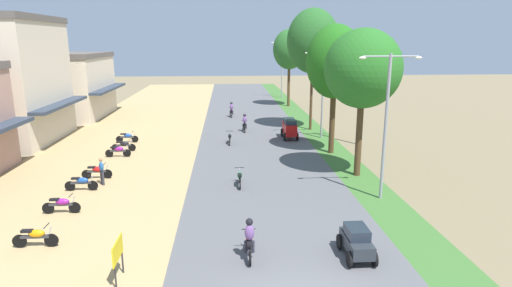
% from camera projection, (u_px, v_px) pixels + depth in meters
% --- Properties ---
extents(shophouse_mid, '(8.61, 9.65, 10.10)m').
position_uv_depth(shophouse_mid, '(4.00, 81.00, 33.61)').
color(shophouse_mid, beige).
rests_on(shophouse_mid, ground).
extents(shophouse_far, '(10.13, 10.46, 6.90)m').
position_uv_depth(shophouse_far, '(61.00, 85.00, 45.29)').
color(shophouse_far, beige).
rests_on(shophouse_far, ground).
extents(parked_motorbike_nearest, '(1.80, 0.54, 0.94)m').
position_uv_depth(parked_motorbike_nearest, '(36.00, 236.00, 16.83)').
color(parked_motorbike_nearest, black).
rests_on(parked_motorbike_nearest, dirt_shoulder).
extents(parked_motorbike_second, '(1.80, 0.54, 0.94)m').
position_uv_depth(parked_motorbike_second, '(62.00, 204.00, 20.14)').
color(parked_motorbike_second, black).
rests_on(parked_motorbike_second, dirt_shoulder).
extents(parked_motorbike_third, '(1.80, 0.54, 0.94)m').
position_uv_depth(parked_motorbike_third, '(82.00, 182.00, 23.21)').
color(parked_motorbike_third, black).
rests_on(parked_motorbike_third, dirt_shoulder).
extents(parked_motorbike_fourth, '(1.80, 0.54, 0.94)m').
position_uv_depth(parked_motorbike_fourth, '(97.00, 171.00, 25.25)').
color(parked_motorbike_fourth, black).
rests_on(parked_motorbike_fourth, dirt_shoulder).
extents(parked_motorbike_fifth, '(1.80, 0.54, 0.94)m').
position_uv_depth(parked_motorbike_fifth, '(118.00, 150.00, 29.95)').
color(parked_motorbike_fifth, black).
rests_on(parked_motorbike_fifth, dirt_shoulder).
extents(parked_motorbike_sixth, '(1.80, 0.54, 0.94)m').
position_uv_depth(parked_motorbike_sixth, '(124.00, 145.00, 31.51)').
color(parked_motorbike_sixth, black).
rests_on(parked_motorbike_sixth, dirt_shoulder).
extents(parked_motorbike_seventh, '(1.80, 0.54, 0.94)m').
position_uv_depth(parked_motorbike_seventh, '(127.00, 137.00, 34.22)').
color(parked_motorbike_seventh, black).
rests_on(parked_motorbike_seventh, dirt_shoulder).
extents(street_signboard, '(0.06, 1.30, 1.50)m').
position_uv_depth(street_signboard, '(118.00, 253.00, 14.36)').
color(street_signboard, '#262628').
rests_on(street_signboard, dirt_shoulder).
extents(pedestrian_on_shoulder, '(0.42, 0.43, 1.62)m').
position_uv_depth(pedestrian_on_shoulder, '(102.00, 170.00, 24.06)').
color(pedestrian_on_shoulder, '#33333D').
rests_on(pedestrian_on_shoulder, dirt_shoulder).
extents(median_tree_nearest, '(4.51, 4.51, 8.83)m').
position_uv_depth(median_tree_nearest, '(363.00, 69.00, 24.48)').
color(median_tree_nearest, '#4C351E').
rests_on(median_tree_nearest, median_strip).
extents(median_tree_second, '(4.05, 4.05, 9.27)m').
position_uv_depth(median_tree_second, '(335.00, 62.00, 29.68)').
color(median_tree_second, '#4C351E').
rests_on(median_tree_second, median_strip).
extents(median_tree_third, '(4.66, 4.66, 10.92)m').
position_uv_depth(median_tree_third, '(313.00, 41.00, 37.47)').
color(median_tree_third, '#4C351E').
rests_on(median_tree_third, median_strip).
extents(median_tree_fourth, '(4.03, 4.03, 9.50)m').
position_uv_depth(median_tree_fourth, '(289.00, 50.00, 51.80)').
color(median_tree_fourth, '#4C351E').
rests_on(median_tree_fourth, median_strip).
extents(streetlamp_near, '(3.16, 0.20, 7.50)m').
position_uv_depth(streetlamp_near, '(386.00, 117.00, 21.21)').
color(streetlamp_near, gray).
rests_on(streetlamp_near, median_strip).
extents(streetlamp_mid, '(3.16, 0.20, 7.34)m').
position_uv_depth(streetlamp_mid, '(323.00, 88.00, 35.02)').
color(streetlamp_mid, gray).
rests_on(streetlamp_mid, median_strip).
extents(streetlamp_far, '(3.16, 0.20, 8.05)m').
position_uv_depth(streetlamp_far, '(282.00, 65.00, 60.27)').
color(streetlamp_far, gray).
rests_on(streetlamp_far, median_strip).
extents(utility_pole_near, '(1.80, 0.20, 9.05)m').
position_uv_depth(utility_pole_near, '(362.00, 86.00, 32.79)').
color(utility_pole_near, brown).
rests_on(utility_pole_near, ground).
extents(car_hatchback_charcoal, '(1.04, 2.00, 1.23)m').
position_uv_depth(car_hatchback_charcoal, '(357.00, 241.00, 15.99)').
color(car_hatchback_charcoal, '#282D33').
rests_on(car_hatchback_charcoal, road_strip).
extents(car_van_red, '(1.19, 2.41, 1.67)m').
position_uv_depth(car_van_red, '(290.00, 127.00, 35.49)').
color(car_van_red, red).
rests_on(car_van_red, road_strip).
extents(motorbike_foreground_rider, '(0.54, 1.80, 1.66)m').
position_uv_depth(motorbike_foreground_rider, '(249.00, 239.00, 15.90)').
color(motorbike_foreground_rider, black).
rests_on(motorbike_foreground_rider, road_strip).
extents(motorbike_ahead_second, '(0.54, 1.80, 0.94)m').
position_uv_depth(motorbike_ahead_second, '(240.00, 177.00, 24.00)').
color(motorbike_ahead_second, black).
rests_on(motorbike_ahead_second, road_strip).
extents(motorbike_ahead_third, '(0.54, 1.80, 0.94)m').
position_uv_depth(motorbike_ahead_third, '(230.00, 138.00, 33.82)').
color(motorbike_ahead_third, black).
rests_on(motorbike_ahead_third, road_strip).
extents(motorbike_ahead_fourth, '(0.54, 1.80, 1.66)m').
position_uv_depth(motorbike_ahead_fourth, '(245.00, 123.00, 38.29)').
color(motorbike_ahead_fourth, black).
rests_on(motorbike_ahead_fourth, road_strip).
extents(motorbike_ahead_fifth, '(0.54, 1.80, 1.66)m').
position_uv_depth(motorbike_ahead_fifth, '(231.00, 110.00, 45.59)').
color(motorbike_ahead_fifth, black).
rests_on(motorbike_ahead_fifth, road_strip).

